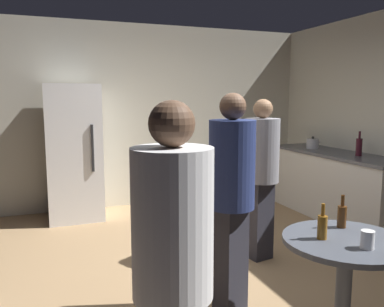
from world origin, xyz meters
The scene contains 13 objects.
ground_plane centered at (0.00, 0.00, -0.05)m, with size 5.20×5.20×0.10m, color #9E7C56.
wall_back centered at (0.00, 2.63, 1.35)m, with size 5.32×0.06×2.70m, color beige.
refrigerator centered at (-1.02, 2.20, 0.90)m, with size 0.70×0.68×1.80m.
kitchen_counter centered at (2.28, 0.97, 0.45)m, with size 0.64×2.14×0.90m.
kettle centered at (2.23, 1.43, 0.97)m, with size 0.24×0.17×0.18m.
wine_bottle_on_counter centered at (2.31, 0.62, 1.02)m, with size 0.08×0.08×0.31m.
foreground_table centered at (0.39, -1.33, 0.63)m, with size 0.80×0.80×0.73m.
beer_bottle_amber centered at (0.24, -1.28, 0.82)m, with size 0.06×0.06×0.23m.
beer_bottle_brown centered at (0.52, -1.14, 0.82)m, with size 0.06×0.06×0.23m.
plastic_cup_white centered at (0.39, -1.51, 0.79)m, with size 0.08×0.08×0.11m, color white.
person_in_gray_shirt centered at (0.63, 0.13, 0.94)m, with size 0.40×0.40×1.61m.
person_in_white_shirt centered at (-0.90, -1.75, 0.94)m, with size 0.35×0.35×1.62m.
person_in_navy_shirt centered at (-0.10, -0.69, 0.97)m, with size 0.44×0.44×1.66m.
Camera 1 is at (-1.38, -3.25, 1.62)m, focal length 37.07 mm.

